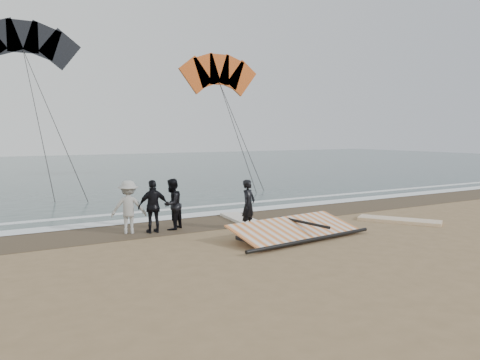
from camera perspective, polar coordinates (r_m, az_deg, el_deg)
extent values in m
plane|color=#8C704C|center=(13.66, 9.74, -7.59)|extent=(120.00, 120.00, 0.00)
cube|color=#233838|center=(44.11, -19.02, 1.34)|extent=(120.00, 54.00, 0.02)
cube|color=#4C3D2B|center=(17.27, 0.06, -4.69)|extent=(120.00, 2.80, 0.01)
cube|color=white|center=(18.47, -2.14, -3.95)|extent=(120.00, 0.90, 0.01)
cube|color=white|center=(19.97, -4.45, -3.23)|extent=(120.00, 0.45, 0.01)
imported|color=black|center=(15.20, 1.04, -3.02)|extent=(0.71, 0.64, 1.63)
cube|color=white|center=(17.53, 18.82, -4.68)|extent=(2.16, 2.77, 0.11)
cube|color=silver|center=(16.73, 0.28, -4.86)|extent=(1.05, 2.73, 0.11)
imported|color=black|center=(15.33, -8.30, -2.94)|extent=(1.03, 1.00, 1.67)
imported|color=black|center=(14.90, -10.51, -3.20)|extent=(0.99, 0.43, 1.68)
imported|color=#AEAEA9|center=(14.97, -13.43, -3.25)|extent=(1.23, 0.96, 1.67)
cube|color=black|center=(14.53, 4.73, -6.50)|extent=(2.88, 1.00, 0.11)
cube|color=orange|center=(14.12, 6.81, -5.86)|extent=(4.28, 2.06, 0.44)
cylinder|color=black|center=(13.57, 8.81, -7.19)|extent=(4.75, 0.67, 0.11)
cylinder|color=black|center=(14.28, 7.78, -5.14)|extent=(0.33, 2.06, 0.09)
cylinder|color=#262626|center=(27.90, -0.57, 6.07)|extent=(0.04, 0.04, 10.27)
cylinder|color=#262626|center=(28.34, -0.12, 6.07)|extent=(0.04, 0.04, 9.74)
cylinder|color=#262626|center=(27.73, -23.58, 7.51)|extent=(0.04, 0.04, 13.73)
cylinder|color=#262626|center=(27.54, -22.14, 7.58)|extent=(0.04, 0.04, 14.23)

